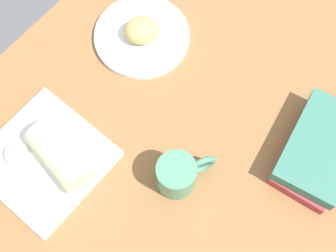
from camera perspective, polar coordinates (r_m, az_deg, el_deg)
dining_table at (r=105.06cm, az=3.95°, el=0.92°), size 110.00×90.00×4.00cm
round_plate at (r=111.68cm, az=-3.16°, el=10.78°), size 22.19×22.19×1.40cm
scone_pastry at (r=108.48cm, az=-3.17°, el=11.46°), size 10.42×10.44×5.39cm
square_plate at (r=101.86cm, az=-14.64°, el=-3.96°), size 23.70×23.70×1.60cm
sauce_cup at (r=101.63cm, az=-17.75°, el=-3.27°), size 4.63×4.63×2.27cm
breakfast_wrap at (r=96.74cm, az=-12.85°, el=-3.46°), size 9.54×15.47×7.04cm
book_stack at (r=101.58cm, az=17.88°, el=-2.87°), size 23.50×16.66×6.14cm
coffee_mug at (r=93.77cm, az=1.24°, el=-5.88°), size 11.96×8.65×8.90cm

